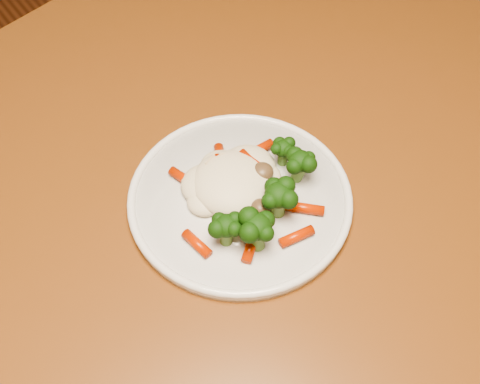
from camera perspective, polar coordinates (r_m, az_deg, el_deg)
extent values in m
plane|color=brown|center=(1.47, -4.48, -11.84)|extent=(3.00, 3.00, 0.00)
cube|color=brown|center=(0.81, 2.53, 5.01)|extent=(1.45, 1.11, 0.04)
cube|color=brown|center=(1.57, 5.89, 14.63)|extent=(0.07, 0.07, 0.71)
cylinder|color=white|center=(0.71, 0.00, -0.70)|extent=(0.26, 0.26, 0.01)
ellipsoid|color=beige|center=(0.70, -0.72, 1.41)|extent=(0.11, 0.10, 0.04)
ellipsoid|color=black|center=(0.66, -1.28, -3.77)|extent=(0.04, 0.04, 0.04)
ellipsoid|color=black|center=(0.65, 1.62, -3.95)|extent=(0.05, 0.05, 0.05)
ellipsoid|color=black|center=(0.68, 3.63, -0.96)|extent=(0.05, 0.05, 0.05)
ellipsoid|color=black|center=(0.71, 5.67, 2.33)|extent=(0.05, 0.05, 0.04)
ellipsoid|color=black|center=(0.73, 4.10, 3.64)|extent=(0.04, 0.04, 0.03)
cylinder|color=red|center=(0.72, -4.91, 1.00)|extent=(0.03, 0.06, 0.01)
cylinder|color=red|center=(0.74, -1.85, 3.16)|extent=(0.03, 0.04, 0.01)
cylinder|color=red|center=(0.74, 1.45, 3.87)|extent=(0.05, 0.01, 0.01)
cylinder|color=red|center=(0.67, -4.12, -4.91)|extent=(0.02, 0.04, 0.01)
cylinder|color=red|center=(0.67, 1.15, -4.79)|extent=(0.05, 0.04, 0.01)
cylinder|color=red|center=(0.67, 5.39, -4.22)|extent=(0.04, 0.02, 0.01)
cylinder|color=red|center=(0.69, 6.01, -1.52)|extent=(0.04, 0.04, 0.01)
cylinder|color=red|center=(0.72, 1.24, 2.82)|extent=(0.02, 0.04, 0.01)
cylinder|color=red|center=(0.71, -2.05, 2.07)|extent=(0.03, 0.04, 0.01)
ellipsoid|color=brown|center=(0.70, 0.41, 1.54)|extent=(0.03, 0.03, 0.02)
ellipsoid|color=brown|center=(0.71, 2.14, 1.93)|extent=(0.03, 0.03, 0.02)
ellipsoid|color=brown|center=(0.69, -1.64, 0.61)|extent=(0.02, 0.02, 0.02)
ellipsoid|color=brown|center=(0.67, 1.97, -1.43)|extent=(0.02, 0.02, 0.02)
cube|color=#D0BA8A|center=(0.72, -2.36, 2.67)|extent=(0.03, 0.02, 0.01)
cube|color=#D0BA8A|center=(0.72, -1.22, 3.00)|extent=(0.02, 0.02, 0.01)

